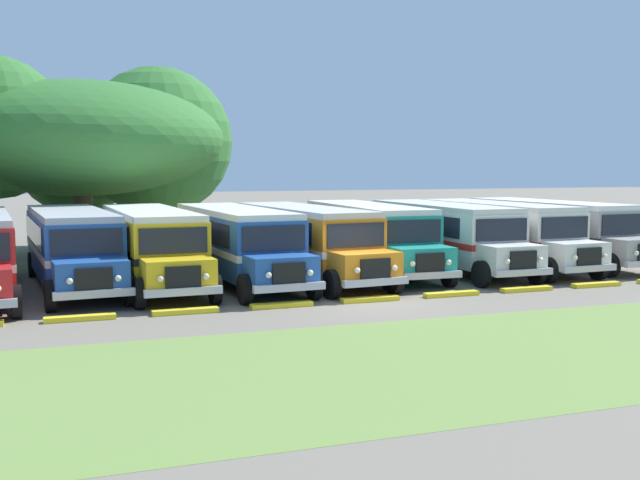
% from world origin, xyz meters
% --- Properties ---
extents(ground_plane, '(220.00, 220.00, 0.00)m').
position_xyz_m(ground_plane, '(0.00, 0.00, 0.00)').
color(ground_plane, slate).
extents(foreground_grass_strip, '(80.00, 8.57, 0.01)m').
position_xyz_m(foreground_grass_strip, '(0.00, -7.48, 0.00)').
color(foreground_grass_strip, olive).
rests_on(foreground_grass_strip, ground_plane).
extents(parked_bus_slot_1, '(3.33, 10.94, 2.82)m').
position_xyz_m(parked_bus_slot_1, '(-9.04, 6.57, 1.58)').
color(parked_bus_slot_1, '#23519E').
rests_on(parked_bus_slot_1, ground_plane).
extents(parked_bus_slot_2, '(2.99, 10.88, 2.82)m').
position_xyz_m(parked_bus_slot_2, '(-6.25, 6.08, 1.58)').
color(parked_bus_slot_2, yellow).
rests_on(parked_bus_slot_2, ground_plane).
extents(parked_bus_slot_3, '(3.13, 10.90, 2.82)m').
position_xyz_m(parked_bus_slot_3, '(-3.05, 5.75, 1.58)').
color(parked_bus_slot_3, '#23519E').
rests_on(parked_bus_slot_3, ground_plane).
extents(parked_bus_slot_4, '(3.44, 10.96, 2.82)m').
position_xyz_m(parked_bus_slot_4, '(-0.22, 5.82, 1.58)').
color(parked_bus_slot_4, orange).
rests_on(parked_bus_slot_4, ground_plane).
extents(parked_bus_slot_5, '(2.97, 10.88, 2.82)m').
position_xyz_m(parked_bus_slot_5, '(2.89, 6.63, 1.58)').
color(parked_bus_slot_5, teal).
rests_on(parked_bus_slot_5, ground_plane).
extents(parked_bus_slot_6, '(2.69, 10.84, 2.82)m').
position_xyz_m(parked_bus_slot_6, '(6.19, 6.11, 1.58)').
color(parked_bus_slot_6, silver).
rests_on(parked_bus_slot_6, ground_plane).
extents(parked_bus_slot_7, '(2.97, 10.88, 2.82)m').
position_xyz_m(parked_bus_slot_7, '(8.98, 6.19, 1.58)').
color(parked_bus_slot_7, silver).
rests_on(parked_bus_slot_7, ground_plane).
extents(parked_bus_slot_8, '(3.15, 10.90, 2.82)m').
position_xyz_m(parked_bus_slot_8, '(12.11, 6.64, 1.58)').
color(parked_bus_slot_8, '#9E9993').
rests_on(parked_bus_slot_8, ground_plane).
extents(curb_wheelstop_1, '(2.00, 0.36, 0.15)m').
position_xyz_m(curb_wheelstop_1, '(-9.11, -0.04, 0.07)').
color(curb_wheelstop_1, yellow).
rests_on(curb_wheelstop_1, ground_plane).
extents(curb_wheelstop_2, '(2.00, 0.36, 0.15)m').
position_xyz_m(curb_wheelstop_2, '(-6.07, -0.04, 0.07)').
color(curb_wheelstop_2, yellow).
rests_on(curb_wheelstop_2, ground_plane).
extents(curb_wheelstop_3, '(2.00, 0.36, 0.15)m').
position_xyz_m(curb_wheelstop_3, '(-3.04, -0.04, 0.07)').
color(curb_wheelstop_3, yellow).
rests_on(curb_wheelstop_3, ground_plane).
extents(curb_wheelstop_4, '(2.00, 0.36, 0.15)m').
position_xyz_m(curb_wheelstop_4, '(0.00, -0.04, 0.07)').
color(curb_wheelstop_4, yellow).
rests_on(curb_wheelstop_4, ground_plane).
extents(curb_wheelstop_5, '(2.00, 0.36, 0.15)m').
position_xyz_m(curb_wheelstop_5, '(3.04, -0.04, 0.07)').
color(curb_wheelstop_5, yellow).
rests_on(curb_wheelstop_5, ground_plane).
extents(curb_wheelstop_6, '(2.00, 0.36, 0.15)m').
position_xyz_m(curb_wheelstop_6, '(6.07, -0.04, 0.07)').
color(curb_wheelstop_6, yellow).
rests_on(curb_wheelstop_6, ground_plane).
extents(curb_wheelstop_7, '(2.00, 0.36, 0.15)m').
position_xyz_m(curb_wheelstop_7, '(9.11, -0.04, 0.07)').
color(curb_wheelstop_7, yellow).
rests_on(curb_wheelstop_7, ground_plane).
extents(broad_shade_tree, '(14.92, 13.95, 9.62)m').
position_xyz_m(broad_shade_tree, '(-7.75, 17.24, 5.72)').
color(broad_shade_tree, brown).
rests_on(broad_shade_tree, ground_plane).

